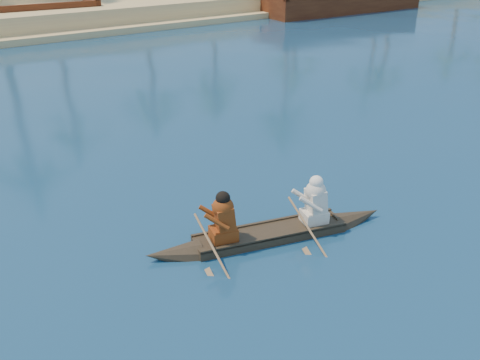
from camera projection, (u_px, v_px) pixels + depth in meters
canoe at (270, 226)px, 10.70m from camera, size 5.10×1.86×1.40m
barge_right at (338, 0)px, 38.50m from camera, size 12.58×4.60×2.07m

